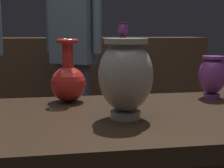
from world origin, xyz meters
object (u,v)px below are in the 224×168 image
vase_tall_behind (68,81)px  visitor_center_back (73,42)px  vase_left_accent (213,75)px  shelf_vase_right (123,29)px  vase_centerpiece (126,75)px

vase_tall_behind → visitor_center_back: (0.11, 1.38, 0.09)m
vase_tall_behind → vase_left_accent: (0.55, -0.02, 0.01)m
shelf_vase_right → vase_tall_behind: bearing=-107.4°
vase_centerpiece → shelf_vase_right: size_ratio=1.64×
vase_tall_behind → vase_left_accent: bearing=-2.3°
vase_centerpiece → visitor_center_back: visitor_center_back is taller
vase_left_accent → shelf_vase_right: size_ratio=1.12×
vase_left_accent → shelf_vase_right: (0.05, 1.95, 0.18)m
vase_tall_behind → vase_left_accent: 0.55m
visitor_center_back → vase_centerpiece: bearing=125.0°
vase_centerpiece → vase_tall_behind: bearing=119.2°
vase_tall_behind → shelf_vase_right: bearing=72.6°
vase_left_accent → visitor_center_back: 1.47m
vase_centerpiece → vase_tall_behind: vase_centerpiece is taller
visitor_center_back → vase_tall_behind: bearing=118.9°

